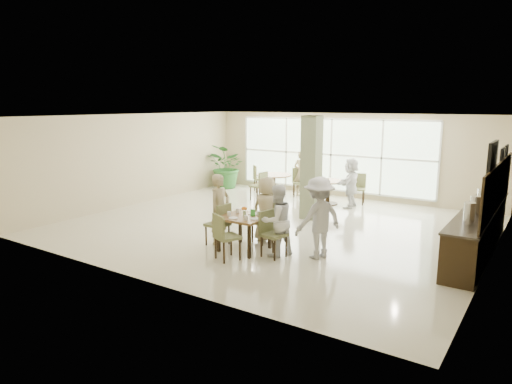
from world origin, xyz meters
The scene contains 23 objects.
ground centered at (0.00, 0.00, 0.00)m, with size 10.00×10.00×0.00m, color beige.
room_shell centered at (0.00, 0.00, 1.70)m, with size 10.00×10.00×10.00m.
window_bank centered at (-0.50, 4.46, 1.40)m, with size 7.00×0.04×7.00m.
column centered at (0.40, 1.20, 1.40)m, with size 0.45×0.45×2.80m, color #626949.
main_table centered at (0.49, -2.08, 0.66)m, with size 0.94×0.94×0.75m.
round_table_left centered at (-2.01, 3.24, 0.59)m, with size 1.18×1.18×0.75m.
round_table_right centered at (0.04, 3.14, 0.56)m, with size 1.06×1.06×0.75m.
chairs_main_table centered at (0.53, -2.10, 0.47)m, with size 1.96×1.95×0.95m.
chairs_table_left centered at (-2.07, 3.24, 0.47)m, with size 2.17×1.86×0.95m.
chairs_table_right centered at (0.09, 3.13, 0.47)m, with size 1.97×1.96×0.95m.
tabletop_clutter centered at (0.51, -2.10, 0.81)m, with size 0.77×0.73×0.21m.
buffet_counter centered at (4.70, 0.51, 0.55)m, with size 0.64×4.70×1.95m.
wall_tv centered at (4.94, -0.60, 2.15)m, with size 0.06×1.00×0.58m.
framed_art_a centered at (4.95, 1.00, 1.85)m, with size 0.05×0.55×0.70m.
framed_art_b centered at (4.95, 1.80, 1.85)m, with size 0.05×0.55×0.70m.
potted_plant centered at (-4.25, 3.59, 0.82)m, with size 1.47×1.47×1.63m, color #286026.
teen_left centered at (-0.24, -1.99, 0.79)m, with size 0.58×0.38×1.58m, color tan.
teen_far centered at (0.54, -1.27, 0.75)m, with size 0.73×0.40×1.49m, color tan.
teen_right centered at (1.25, -2.00, 0.75)m, with size 0.73×0.57×1.49m, color white.
teen_standing centered at (2.03, -1.66, 0.84)m, with size 1.08×0.62×1.67m, color #B1B1B3.
adult_a centered at (-0.03, 2.23, 0.77)m, with size 0.90×0.51×1.54m, color #4686D2.
adult_b centered at (0.81, 3.06, 0.75)m, with size 1.40×0.60×1.51m, color white.
adult_standing centered at (-1.25, 3.77, 0.78)m, with size 0.57×0.37×1.56m, color tan.
Camera 1 is at (5.91, -9.80, 3.11)m, focal length 32.00 mm.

